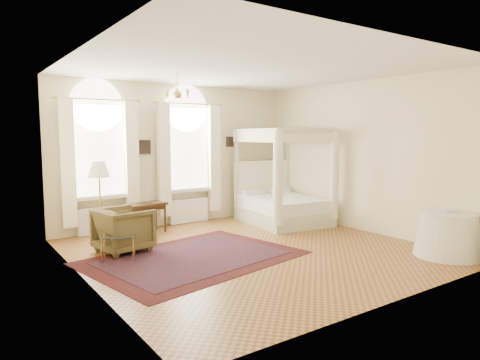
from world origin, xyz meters
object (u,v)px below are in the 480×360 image
(canopy_bed, at_px, (283,202))
(coffee_table, at_px, (118,238))
(writing_desk, at_px, (145,208))
(side_table, at_px, (448,234))
(armchair, at_px, (124,230))
(floor_lamp, at_px, (99,174))
(stool, at_px, (135,219))
(nightstand, at_px, (268,204))

(canopy_bed, xyz_separation_m, coffee_table, (-4.31, -0.72, -0.15))
(writing_desk, bearing_deg, side_table, -51.53)
(coffee_table, relative_size, side_table, 0.62)
(armchair, xyz_separation_m, floor_lamp, (-0.18, 0.78, 0.98))
(stool, bearing_deg, floor_lamp, -176.23)
(writing_desk, distance_m, coffee_table, 1.91)
(writing_desk, xyz_separation_m, stool, (-0.36, -0.31, -0.15))
(nightstand, xyz_separation_m, writing_desk, (-3.60, -0.28, 0.29))
(coffee_table, xyz_separation_m, floor_lamp, (0.06, 1.17, 1.02))
(floor_lamp, bearing_deg, nightstand, 7.87)
(canopy_bed, xyz_separation_m, nightstand, (0.41, 1.09, -0.24))
(canopy_bed, height_order, writing_desk, canopy_bed)
(nightstand, height_order, floor_lamp, floor_lamp)
(armchair, bearing_deg, stool, -43.25)
(coffee_table, bearing_deg, writing_desk, 53.91)
(armchair, bearing_deg, nightstand, -83.10)
(armchair, relative_size, floor_lamp, 0.55)
(canopy_bed, xyz_separation_m, side_table, (0.51, -3.85, -0.13))
(stool, bearing_deg, writing_desk, 41.30)
(coffee_table, relative_size, floor_lamp, 0.44)
(floor_lamp, bearing_deg, canopy_bed, -6.02)
(side_table, bearing_deg, stool, 133.05)
(canopy_bed, distance_m, armchair, 4.10)
(writing_desk, relative_size, stool, 1.91)
(canopy_bed, height_order, nightstand, canopy_bed)
(canopy_bed, relative_size, nightstand, 4.21)
(armchair, height_order, coffee_table, armchair)
(armchair, bearing_deg, writing_desk, -48.52)
(armchair, distance_m, side_table, 5.78)
(nightstand, bearing_deg, armchair, -162.43)
(writing_desk, relative_size, coffee_table, 1.33)
(coffee_table, bearing_deg, armchair, 59.40)
(writing_desk, relative_size, side_table, 0.83)
(armchair, bearing_deg, floor_lamp, 2.24)
(nightstand, relative_size, armchair, 0.61)
(canopy_bed, bearing_deg, stool, 172.07)
(nightstand, height_order, writing_desk, writing_desk)
(stool, bearing_deg, coffee_table, -121.95)
(coffee_table, bearing_deg, stool, 58.05)
(armchair, height_order, side_table, armchair)
(coffee_table, xyz_separation_m, side_table, (4.82, -3.13, 0.02))
(nightstand, bearing_deg, stool, -171.41)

